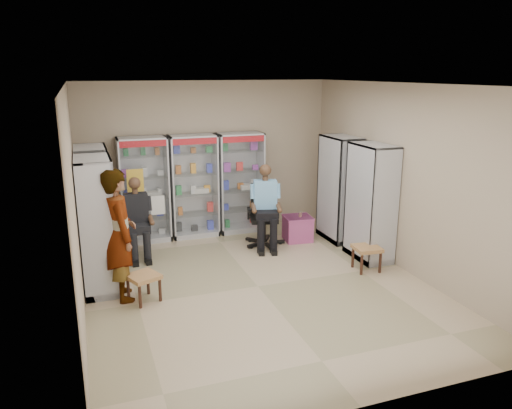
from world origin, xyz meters
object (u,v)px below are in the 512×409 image
object	(u,v)px
cabinet_left_near	(98,225)
pink_trunk	(298,228)
cabinet_right_near	(371,203)
woven_stool_a	(366,258)
cabinet_left_far	(95,207)
cabinet_right_far	(339,189)
cabinet_back_left	(144,190)
office_chair	(264,216)
standing_man	(120,235)
wooden_chair	(137,229)
seated_shopkeeper	(265,208)
woven_stool_b	(144,288)
cabinet_back_mid	(194,186)
cabinet_back_right	(240,183)

from	to	relation	value
cabinet_left_near	pink_trunk	size ratio (longest dim) A/B	4.04
cabinet_right_near	woven_stool_a	world-z (taller)	cabinet_right_near
cabinet_left_near	cabinet_left_far	bearing A→B (deg)	180.00
cabinet_right_far	woven_stool_a	size ratio (longest dim) A/B	4.89
cabinet_back_left	cabinet_right_far	xyz separation A→B (m)	(3.53, -1.13, 0.00)
cabinet_back_left	office_chair	distance (m)	2.31
cabinet_right_far	standing_man	distance (m)	4.38
wooden_chair	pink_trunk	xyz separation A→B (m)	(3.00, -0.24, -0.23)
seated_shopkeeper	pink_trunk	bearing A→B (deg)	20.25
woven_stool_b	cabinet_back_mid	bearing A→B (deg)	63.22
cabinet_back_mid	office_chair	xyz separation A→B (m)	(1.10, -0.99, -0.43)
cabinet_back_left	seated_shopkeeper	distance (m)	2.31
woven_stool_a	standing_man	world-z (taller)	standing_man
cabinet_right_far	cabinet_right_near	size ratio (longest dim) A/B	1.00
cabinet_left_near	cabinet_back_left	bearing A→B (deg)	155.39
cabinet_left_far	woven_stool_a	world-z (taller)	cabinet_left_far
cabinet_left_near	office_chair	bearing A→B (deg)	109.31
cabinet_right_far	cabinet_left_far	size ratio (longest dim) A/B	1.00
cabinet_back_right	standing_man	size ratio (longest dim) A/B	1.05
cabinet_left_far	cabinet_back_left	bearing A→B (deg)	135.00
standing_man	cabinet_left_far	bearing A→B (deg)	4.68
cabinet_back_mid	woven_stool_b	size ratio (longest dim) A/B	4.98
cabinet_back_right	cabinet_left_far	size ratio (longest dim) A/B	1.00
woven_stool_b	standing_man	bearing A→B (deg)	139.47
cabinet_back_left	cabinet_left_far	size ratio (longest dim) A/B	1.00
wooden_chair	seated_shopkeeper	size ratio (longest dim) A/B	0.65
wooden_chair	office_chair	xyz separation A→B (m)	(2.30, -0.26, 0.10)
cabinet_left_near	cabinet_right_far	bearing A→B (deg)	101.41
cabinet_left_far	standing_man	distance (m)	1.53
cabinet_back_right	wooden_chair	xyz separation A→B (m)	(-2.15, -0.73, -0.53)
cabinet_right_far	cabinet_left_near	bearing A→B (deg)	101.41
standing_man	woven_stool_a	bearing A→B (deg)	-100.12
cabinet_right_far	seated_shopkeeper	xyz separation A→B (m)	(-1.48, 0.09, -0.27)
office_chair	cabinet_back_left	bearing A→B (deg)	168.72
cabinet_back_mid	cabinet_right_near	xyz separation A→B (m)	(2.58, -2.23, 0.00)
cabinet_right_far	cabinet_right_near	xyz separation A→B (m)	(0.00, -1.10, 0.00)
office_chair	woven_stool_a	xyz separation A→B (m)	(1.15, -1.73, -0.37)
office_chair	seated_shopkeeper	world-z (taller)	seated_shopkeeper
cabinet_back_right	cabinet_left_far	world-z (taller)	same
cabinet_back_left	pink_trunk	bearing A→B (deg)	-19.35
cabinet_back_mid	cabinet_back_right	size ratio (longest dim) A/B	1.00
cabinet_back_right	woven_stool_b	distance (m)	3.59
cabinet_left_near	office_chair	distance (m)	3.18
cabinet_left_far	wooden_chair	world-z (taller)	cabinet_left_far
cabinet_left_near	standing_man	xyz separation A→B (m)	(0.28, -0.40, -0.05)
office_chair	cabinet_right_near	bearing A→B (deg)	-25.55
cabinet_left_far	wooden_chair	bearing A→B (deg)	106.39
seated_shopkeeper	standing_man	bearing A→B (deg)	-138.24
cabinet_right_far	woven_stool_b	xyz separation A→B (m)	(-3.92, -1.52, -0.80)
cabinet_left_near	woven_stool_b	xyz separation A→B (m)	(0.54, -0.62, -0.80)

